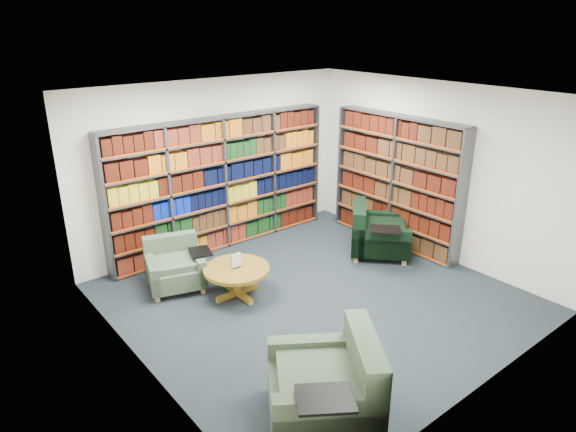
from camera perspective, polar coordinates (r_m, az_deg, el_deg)
room_shell at (r=6.72m, az=3.21°, el=1.35°), size 5.02×5.02×2.82m
bookshelf_back at (r=8.60m, az=-7.31°, el=3.56°), size 4.00×0.28×2.20m
bookshelf_right at (r=8.83m, az=11.94°, el=3.73°), size 0.28×2.50×2.20m
chair_teal_left at (r=7.69m, az=-12.51°, el=-5.54°), size 1.02×0.97×0.71m
chair_green_right at (r=8.58m, az=9.60°, el=-2.04°), size 1.31×1.31×0.84m
chair_teal_front at (r=5.18m, az=5.01°, el=-18.54°), size 1.40×1.40×0.92m
coffee_table at (r=7.23m, az=-5.72°, el=-6.35°), size 0.92×0.92×0.65m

